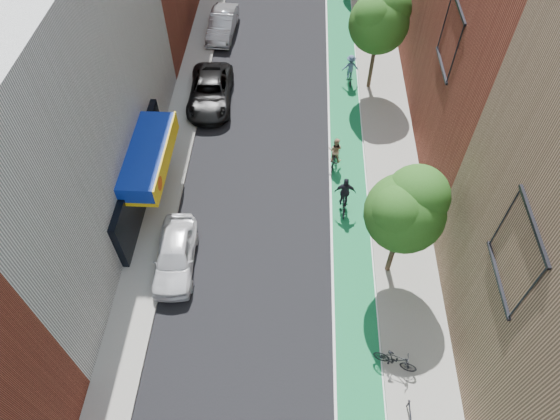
# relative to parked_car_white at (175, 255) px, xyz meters

# --- Properties ---
(bike_lane) EXTENTS (2.00, 68.00, 0.01)m
(bike_lane) POSITION_rel_parked_car_white_xyz_m (8.47, 16.11, -0.77)
(bike_lane) COLOR #136C33
(bike_lane) RESTS_ON ground
(sidewalk_left) EXTENTS (2.00, 68.00, 0.15)m
(sidewalk_left) POSITION_rel_parked_car_white_xyz_m (-1.53, 16.11, -0.70)
(sidewalk_left) COLOR gray
(sidewalk_left) RESTS_ON ground
(sidewalk_right) EXTENTS (3.00, 68.00, 0.15)m
(sidewalk_right) POSITION_rel_parked_car_white_xyz_m (10.97, 16.11, -0.70)
(sidewalk_right) COLOR gray
(sidewalk_right) RESTS_ON ground
(building_left_white) EXTENTS (8.00, 20.00, 12.00)m
(building_left_white) POSITION_rel_parked_car_white_xyz_m (-6.53, 4.11, 5.22)
(building_left_white) COLOR silver
(building_left_white) RESTS_ON ground
(tree_near) EXTENTS (3.40, 3.36, 6.42)m
(tree_near) POSITION_rel_parked_car_white_xyz_m (10.12, 0.13, 3.88)
(tree_near) COLOR #332619
(tree_near) RESTS_ON ground
(tree_mid) EXTENTS (3.55, 3.53, 6.74)m
(tree_mid) POSITION_rel_parked_car_white_xyz_m (10.12, 14.13, 4.11)
(tree_mid) COLOR #332619
(tree_mid) RESTS_ON ground
(parked_car_white) EXTENTS (2.10, 4.66, 1.55)m
(parked_car_white) POSITION_rel_parked_car_white_xyz_m (0.00, 0.00, 0.00)
(parked_car_white) COLOR silver
(parked_car_white) RESTS_ON ground
(parked_car_black) EXTENTS (2.85, 5.74, 1.56)m
(parked_car_black) POSITION_rel_parked_car_white_xyz_m (0.03, 12.22, 0.01)
(parked_car_black) COLOR black
(parked_car_black) RESTS_ON ground
(parked_car_silver) EXTENTS (1.96, 4.92, 1.59)m
(parked_car_silver) POSITION_rel_parked_car_white_xyz_m (-0.13, 20.00, 0.02)
(parked_car_silver) COLOR gray
(parked_car_silver) RESTS_ON ground
(cyclist_lane_near) EXTENTS (0.88, 1.68, 1.93)m
(cyclist_lane_near) POSITION_rel_parked_car_white_xyz_m (7.67, 6.98, 0.04)
(cyclist_lane_near) COLOR black
(cyclist_lane_near) RESTS_ON ground
(cyclist_lane_mid) EXTENTS (1.09, 1.68, 2.19)m
(cyclist_lane_mid) POSITION_rel_parked_car_white_xyz_m (8.09, 3.83, 0.09)
(cyclist_lane_mid) COLOR black
(cyclist_lane_mid) RESTS_ON ground
(cyclist_lane_far) EXTENTS (1.12, 1.53, 1.97)m
(cyclist_lane_far) POSITION_rel_parked_car_white_xyz_m (8.84, 14.69, 0.13)
(cyclist_lane_far) COLOR black
(cyclist_lane_far) RESTS_ON ground
(parked_bike_mid) EXTENTS (1.90, 1.12, 1.10)m
(parked_bike_mid) POSITION_rel_parked_car_white_xyz_m (9.89, -4.65, -0.07)
(parked_bike_mid) COLOR black
(parked_bike_mid) RESTS_ON sidewalk_right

